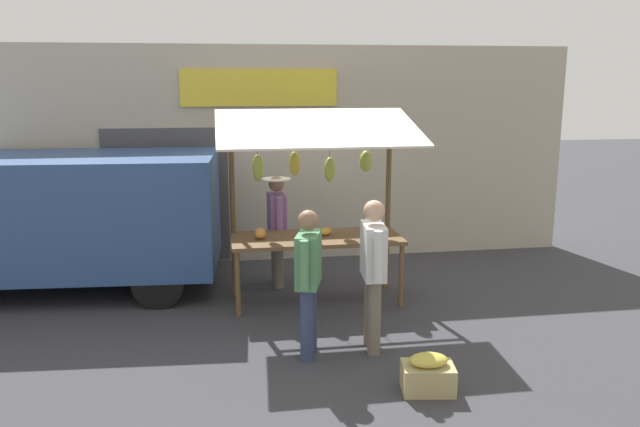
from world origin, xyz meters
TOP-DOWN VIEW (x-y plane):
  - ground_plane at (0.00, 0.00)m, footprint 40.00×40.00m
  - street_backdrop at (0.05, -2.20)m, footprint 9.00×0.30m
  - market_stall at (0.00, -0.03)m, footprint 2.50×1.46m
  - vendor_with_sunhat at (0.44, -0.75)m, footprint 0.41×0.68m
  - shopper_with_ponytail at (0.34, 1.66)m, footprint 0.34×0.66m
  - shopper_in_grey_tee at (-0.36, 1.61)m, footprint 0.26×0.70m
  - parked_van at (3.64, -1.02)m, footprint 4.51×2.13m
  - produce_crate_near at (-0.66, 2.63)m, footprint 0.53×0.41m

SIDE VIEW (x-z plane):
  - ground_plane at x=0.00m, z-range 0.00..0.00m
  - produce_crate_near at x=-0.66m, z-range -0.02..0.36m
  - shopper_with_ponytail at x=0.34m, z-range 0.12..1.70m
  - vendor_with_sunhat at x=0.44m, z-range 0.13..1.70m
  - shopper_in_grey_tee at x=-0.36m, z-range 0.13..1.79m
  - parked_van at x=3.64m, z-range 0.18..2.06m
  - market_stall at x=0.00m, z-range 0.30..2.80m
  - street_backdrop at x=0.05m, z-range 0.00..3.40m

